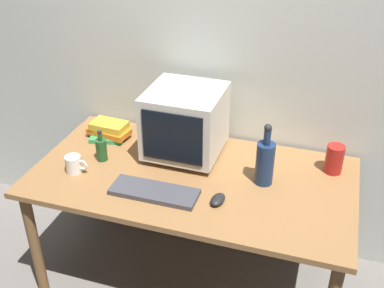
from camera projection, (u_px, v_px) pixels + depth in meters
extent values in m
plane|color=slate|center=(192.00, 276.00, 2.73)|extent=(6.00, 6.00, 0.00)
cube|color=beige|center=(220.00, 41.00, 2.49)|extent=(4.00, 0.08, 2.50)
cube|color=olive|center=(192.00, 177.00, 2.38)|extent=(1.61, 0.85, 0.03)
cylinder|color=brown|center=(35.00, 246.00, 2.45)|extent=(0.06, 0.06, 0.68)
cylinder|color=brown|center=(100.00, 172.00, 3.05)|extent=(0.06, 0.06, 0.68)
cylinder|color=brown|center=(337.00, 217.00, 2.66)|extent=(0.06, 0.06, 0.68)
cube|color=beige|center=(186.00, 151.00, 2.54)|extent=(0.28, 0.24, 0.03)
cube|color=beige|center=(185.00, 121.00, 2.44)|extent=(0.38, 0.38, 0.34)
cube|color=black|center=(172.00, 138.00, 2.29)|extent=(0.31, 0.01, 0.27)
cube|color=#3F3F47|center=(154.00, 192.00, 2.22)|extent=(0.42, 0.15, 0.02)
ellipsoid|color=black|center=(218.00, 199.00, 2.16)|extent=(0.08, 0.11, 0.04)
cylinder|color=navy|center=(265.00, 164.00, 2.26)|extent=(0.09, 0.09, 0.22)
cylinder|color=navy|center=(267.00, 137.00, 2.18)|extent=(0.03, 0.03, 0.08)
sphere|color=#262626|center=(268.00, 128.00, 2.16)|extent=(0.04, 0.04, 0.04)
cylinder|color=#1E4C23|center=(102.00, 150.00, 2.46)|extent=(0.06, 0.06, 0.12)
cylinder|color=#1E4C23|center=(100.00, 137.00, 2.42)|extent=(0.02, 0.02, 0.04)
sphere|color=#262626|center=(99.00, 132.00, 2.41)|extent=(0.02, 0.02, 0.02)
cube|color=#33894C|center=(109.00, 136.00, 2.69)|extent=(0.22, 0.20, 0.02)
cube|color=orange|center=(109.00, 131.00, 2.67)|extent=(0.25, 0.16, 0.03)
cube|color=gold|center=(109.00, 125.00, 2.66)|extent=(0.21, 0.14, 0.04)
cylinder|color=white|center=(73.00, 164.00, 2.37)|extent=(0.08, 0.08, 0.09)
torus|color=white|center=(83.00, 165.00, 2.35)|extent=(0.06, 0.01, 0.06)
cylinder|color=#A51E19|center=(334.00, 159.00, 2.36)|extent=(0.09, 0.09, 0.15)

